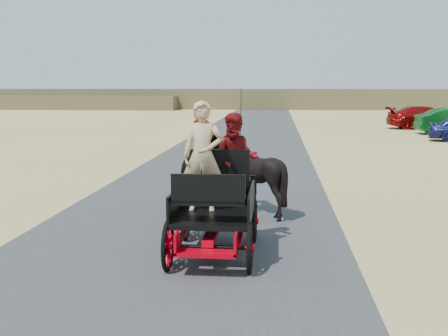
# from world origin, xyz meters

# --- Properties ---
(ground) EXTENTS (140.00, 140.00, 0.00)m
(ground) POSITION_xyz_m (0.00, 0.00, 0.00)
(ground) COLOR tan
(road) EXTENTS (6.00, 140.00, 0.01)m
(road) POSITION_xyz_m (0.00, 0.00, 0.01)
(road) COLOR #38383A
(road) RESTS_ON ground
(ridge_far) EXTENTS (140.00, 6.00, 2.40)m
(ridge_far) POSITION_xyz_m (0.00, 62.00, 1.20)
(ridge_far) COLOR brown
(ridge_far) RESTS_ON ground
(ridge_near) EXTENTS (40.00, 4.00, 1.60)m
(ridge_near) POSITION_xyz_m (-30.00, 58.00, 0.80)
(ridge_near) COLOR brown
(ridge_near) RESTS_ON ground
(carriage) EXTENTS (1.30, 2.40, 0.72)m
(carriage) POSITION_xyz_m (0.72, 2.28, 0.36)
(carriage) COLOR black
(carriage) RESTS_ON ground
(horse_left) EXTENTS (0.91, 2.01, 1.70)m
(horse_left) POSITION_xyz_m (0.17, 5.28, 0.85)
(horse_left) COLOR black
(horse_left) RESTS_ON ground
(horse_right) EXTENTS (1.37, 1.54, 1.70)m
(horse_right) POSITION_xyz_m (1.27, 5.28, 0.85)
(horse_right) COLOR black
(horse_right) RESTS_ON ground
(driver_man) EXTENTS (0.66, 0.43, 1.80)m
(driver_man) POSITION_xyz_m (0.52, 2.33, 1.62)
(driver_man) COLOR tan
(driver_man) RESTS_ON carriage
(passenger_woman) EXTENTS (0.77, 0.60, 1.58)m
(passenger_woman) POSITION_xyz_m (1.02, 2.88, 1.51)
(passenger_woman) COLOR #660C0F
(passenger_woman) RESTS_ON carriage
(pedestrian) EXTENTS (1.02, 0.43, 1.73)m
(pedestrian) POSITION_xyz_m (-1.58, 17.59, 0.86)
(pedestrian) COLOR red
(pedestrian) RESTS_ON ground
(car_c) EXTENTS (5.04, 2.08, 1.46)m
(car_c) POSITION_xyz_m (11.32, 30.66, 0.73)
(car_c) COLOR maroon
(car_c) RESTS_ON ground
(car_d) EXTENTS (4.58, 2.69, 1.20)m
(car_d) POSITION_xyz_m (12.48, 37.41, 0.60)
(car_d) COLOR #B2B2B7
(car_d) RESTS_ON ground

